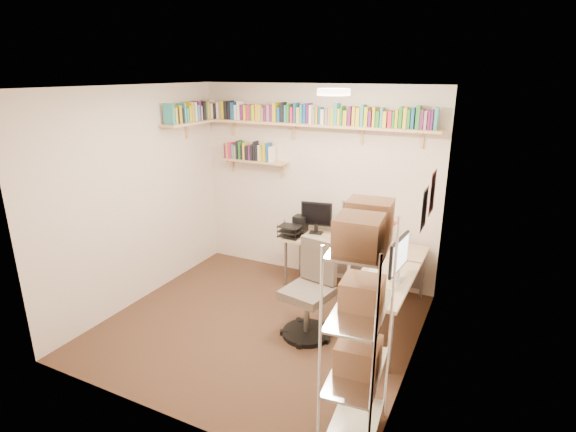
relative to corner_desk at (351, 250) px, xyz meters
The scene contains 6 objects.
ground 1.35m from the corner_desk, 125.65° to the right, with size 3.20×3.20×0.00m, color #40291B.
room_shell 1.48m from the corner_desk, 125.51° to the right, with size 3.24×3.04×2.52m.
wall_shelves 1.80m from the corner_desk, 163.54° to the left, with size 3.12×1.09×0.80m.
corner_desk is the anchor object (origin of this frame).
office_chair 0.90m from the corner_desk, 99.69° to the right, with size 0.54×0.55×1.01m.
wire_rack 2.24m from the corner_desk, 70.45° to the right, with size 0.42×0.76×1.83m.
Camera 1 is at (2.16, -3.71, 2.63)m, focal length 28.00 mm.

